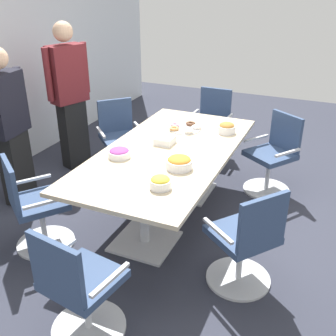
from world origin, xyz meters
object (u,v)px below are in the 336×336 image
office_chair_0 (246,244)px  snack_bowl_chips_orange (179,162)px  conference_table (168,161)px  snack_bowl_chips_yellow (160,182)px  snack_bowl_pretzels (227,128)px  office_chair_2 (211,127)px  snack_bowl_candy_mix (119,153)px  person_standing_1 (70,95)px  napkin_pile (165,140)px  office_chair_5 (79,291)px  office_chair_3 (120,141)px  office_chair_4 (34,209)px  office_chair_1 (273,158)px  donut_platter (185,128)px  person_standing_0 (9,127)px

office_chair_0 → snack_bowl_chips_orange: office_chair_0 is taller
conference_table → snack_bowl_chips_orange: bearing=-142.4°
snack_bowl_chips_yellow → snack_bowl_pretzels: size_ratio=0.95×
office_chair_2 → snack_bowl_candy_mix: bearing=83.2°
office_chair_0 → person_standing_1: 3.00m
napkin_pile → snack_bowl_chips_orange: bearing=-143.0°
snack_bowl_pretzels → office_chair_5: bearing=172.5°
office_chair_3 → snack_bowl_chips_orange: 1.69m
office_chair_0 → office_chair_4: same height
conference_table → napkin_pile: size_ratio=13.18×
snack_bowl_chips_orange → snack_bowl_pretzels: (1.03, -0.14, 0.00)m
snack_bowl_chips_orange → office_chair_3: bearing=49.4°
office_chair_1 → office_chair_2: 1.21m
snack_bowl_chips_yellow → office_chair_4: bearing=102.4°
snack_bowl_pretzels → napkin_pile: size_ratio=1.05×
snack_bowl_chips_orange → snack_bowl_chips_yellow: bearing=179.8°
office_chair_3 → person_standing_1: size_ratio=0.50×
office_chair_2 → office_chair_5: size_ratio=1.00×
snack_bowl_chips_orange → donut_platter: bearing=18.4°
snack_bowl_chips_orange → office_chair_4: bearing=119.8°
office_chair_4 → office_chair_5: (-0.71, -0.98, 0.00)m
conference_table → office_chair_3: size_ratio=2.64×
snack_bowl_candy_mix → office_chair_2: bearing=-7.4°
office_chair_4 → donut_platter: bearing=98.8°
office_chair_3 → person_standing_0: 1.38m
snack_bowl_chips_orange → office_chair_2: bearing=9.7°
office_chair_1 → snack_bowl_chips_orange: office_chair_1 is taller
office_chair_4 → person_standing_1: 1.87m
snack_bowl_pretzels → donut_platter: snack_bowl_pretzels is taller
person_standing_1 → person_standing_0: bearing=17.9°
office_chair_5 → person_standing_0: 2.22m
office_chair_2 → snack_bowl_chips_yellow: size_ratio=5.03×
office_chair_5 → napkin_pile: size_ratio=5.00×
snack_bowl_candy_mix → donut_platter: size_ratio=0.59×
person_standing_0 → donut_platter: person_standing_0 is taller
donut_platter → snack_bowl_pretzels: bearing=-79.4°
snack_bowl_chips_orange → snack_bowl_chips_yellow: 0.40m
conference_table → office_chair_5: bearing=-177.2°
napkin_pile → office_chair_3: bearing=56.1°
snack_bowl_chips_yellow → snack_bowl_pretzels: snack_bowl_pretzels is taller
office_chair_0 → napkin_pile: office_chair_0 is taller
office_chair_0 → donut_platter: size_ratio=2.52×
office_chair_1 → office_chair_2: size_ratio=1.00×
office_chair_5 → napkin_pile: office_chair_5 is taller
snack_bowl_chips_yellow → napkin_pile: 0.94m
snack_bowl_candy_mix → office_chair_0: bearing=-106.1°
office_chair_3 → napkin_pile: office_chair_3 is taller
snack_bowl_candy_mix → office_chair_1: bearing=-43.2°
office_chair_2 → office_chair_4: size_ratio=1.00×
office_chair_2 → office_chair_3: 1.32m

